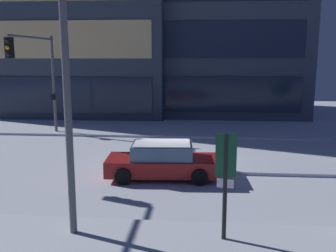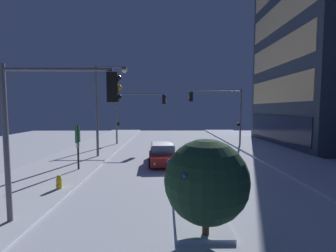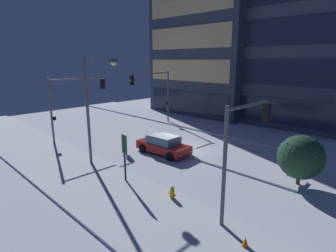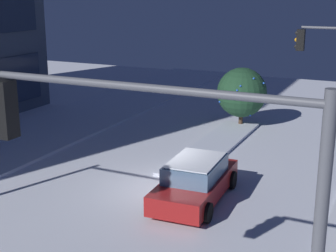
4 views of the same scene
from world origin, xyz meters
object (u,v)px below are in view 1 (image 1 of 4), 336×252
object	(u,v)px
car_near	(162,161)
parking_info_sign	(225,175)
street_lamp_arched	(74,58)
traffic_light_corner_far_left	(38,68)

from	to	relation	value
car_near	parking_info_sign	bearing A→B (deg)	-71.07
street_lamp_arched	traffic_light_corner_far_left	bearing A→B (deg)	27.44
street_lamp_arched	parking_info_sign	xyz separation A→B (m)	(4.19, -0.74, -3.01)
car_near	parking_info_sign	xyz separation A→B (m)	(2.22, -5.48, 1.24)
car_near	street_lamp_arched	bearing A→B (deg)	-115.66
traffic_light_corner_far_left	parking_info_sign	bearing A→B (deg)	40.56
car_near	parking_info_sign	size ratio (longest dim) A/B	1.55
traffic_light_corner_far_left	street_lamp_arched	bearing A→B (deg)	27.92
car_near	traffic_light_corner_far_left	world-z (taller)	traffic_light_corner_far_left
traffic_light_corner_far_left	street_lamp_arched	distance (m)	12.37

